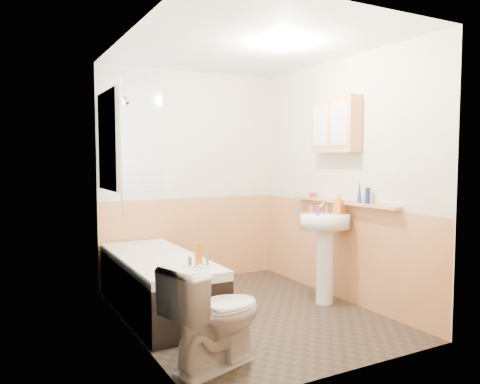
% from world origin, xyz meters
% --- Properties ---
extents(floor, '(2.80, 2.80, 0.00)m').
position_xyz_m(floor, '(0.00, 0.00, 0.00)').
color(floor, black).
rests_on(floor, ground).
extents(ceiling, '(2.80, 2.80, 0.00)m').
position_xyz_m(ceiling, '(0.00, 0.00, 2.50)').
color(ceiling, white).
rests_on(ceiling, ground).
extents(wall_back, '(2.20, 0.02, 2.50)m').
position_xyz_m(wall_back, '(0.00, 1.41, 1.25)').
color(wall_back, beige).
rests_on(wall_back, ground).
extents(wall_front, '(2.20, 0.02, 2.50)m').
position_xyz_m(wall_front, '(0.00, -1.41, 1.25)').
color(wall_front, beige).
rests_on(wall_front, ground).
extents(wall_left, '(0.02, 2.80, 2.50)m').
position_xyz_m(wall_left, '(-1.11, 0.00, 1.25)').
color(wall_left, beige).
rests_on(wall_left, ground).
extents(wall_right, '(0.02, 2.80, 2.50)m').
position_xyz_m(wall_right, '(1.11, 0.00, 1.25)').
color(wall_right, beige).
rests_on(wall_right, ground).
extents(wainscot_right, '(0.01, 2.80, 1.00)m').
position_xyz_m(wainscot_right, '(1.09, 0.00, 0.50)').
color(wainscot_right, tan).
rests_on(wainscot_right, wall_right).
extents(wainscot_front, '(2.20, 0.01, 1.00)m').
position_xyz_m(wainscot_front, '(0.00, -1.39, 0.50)').
color(wainscot_front, tan).
rests_on(wainscot_front, wall_front).
extents(wainscot_back, '(2.20, 0.01, 1.00)m').
position_xyz_m(wainscot_back, '(0.00, 1.39, 0.50)').
color(wainscot_back, tan).
rests_on(wainscot_back, wall_back).
extents(tile_cladding_left, '(0.01, 2.80, 2.50)m').
position_xyz_m(tile_cladding_left, '(-1.09, 0.00, 1.25)').
color(tile_cladding_left, white).
rests_on(tile_cladding_left, wall_left).
extents(tile_return_back, '(0.75, 0.01, 1.50)m').
position_xyz_m(tile_return_back, '(-0.73, 1.39, 1.75)').
color(tile_return_back, white).
rests_on(tile_return_back, wall_back).
extents(window, '(0.03, 0.79, 0.99)m').
position_xyz_m(window, '(-1.06, 0.95, 1.65)').
color(window, white).
rests_on(window, wall_left).
extents(bathtub, '(0.70, 1.81, 0.68)m').
position_xyz_m(bathtub, '(-0.73, 0.46, 0.28)').
color(bathtub, black).
rests_on(bathtub, floor).
extents(shower_riser, '(0.11, 0.09, 1.31)m').
position_xyz_m(shower_riser, '(-1.04, 0.53, 1.67)').
color(shower_riser, silver).
rests_on(shower_riser, wall_left).
extents(toilet, '(0.84, 0.62, 0.74)m').
position_xyz_m(toilet, '(-0.76, -0.90, 0.37)').
color(toilet, white).
rests_on(toilet, floor).
extents(sink, '(0.54, 0.43, 1.03)m').
position_xyz_m(sink, '(0.84, -0.11, 0.65)').
color(sink, white).
rests_on(sink, floor).
extents(pine_shelf, '(0.10, 1.51, 0.03)m').
position_xyz_m(pine_shelf, '(1.04, -0.12, 1.03)').
color(pine_shelf, tan).
rests_on(pine_shelf, wall_right).
extents(medicine_cabinet, '(0.16, 0.62, 0.56)m').
position_xyz_m(medicine_cabinet, '(1.01, -0.03, 1.81)').
color(medicine_cabinet, tan).
rests_on(medicine_cabinet, wall_right).
extents(foam_can, '(0.06, 0.06, 0.15)m').
position_xyz_m(foam_can, '(1.04, -0.49, 1.12)').
color(foam_can, navy).
rests_on(foam_can, pine_shelf).
extents(green_bottle, '(0.06, 0.06, 0.23)m').
position_xyz_m(green_bottle, '(1.04, -0.37, 1.16)').
color(green_bottle, '#19339E').
rests_on(green_bottle, pine_shelf).
extents(black_jar, '(0.09, 0.09, 0.05)m').
position_xyz_m(black_jar, '(1.04, 0.38, 1.07)').
color(black_jar, maroon).
rests_on(black_jar, pine_shelf).
extents(soap_bottle, '(0.13, 0.21, 0.09)m').
position_xyz_m(soap_bottle, '(0.97, -0.16, 0.96)').
color(soap_bottle, orange).
rests_on(soap_bottle, sink).
extents(clear_bottle, '(0.04, 0.04, 0.09)m').
position_xyz_m(clear_bottle, '(0.69, -0.17, 0.96)').
color(clear_bottle, purple).
rests_on(clear_bottle, sink).
extents(blue_gel, '(0.07, 0.06, 0.23)m').
position_xyz_m(blue_gel, '(-0.60, -0.23, 0.66)').
color(blue_gel, orange).
rests_on(blue_gel, bathtub).
extents(cream_jar, '(0.10, 0.10, 0.05)m').
position_xyz_m(cream_jar, '(-0.93, -0.29, 0.57)').
color(cream_jar, orange).
rests_on(cream_jar, bathtub).
extents(orange_bottle, '(0.03, 0.03, 0.08)m').
position_xyz_m(orange_bottle, '(-0.48, -0.13, 0.58)').
color(orange_bottle, '#388447').
rests_on(orange_bottle, bathtub).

